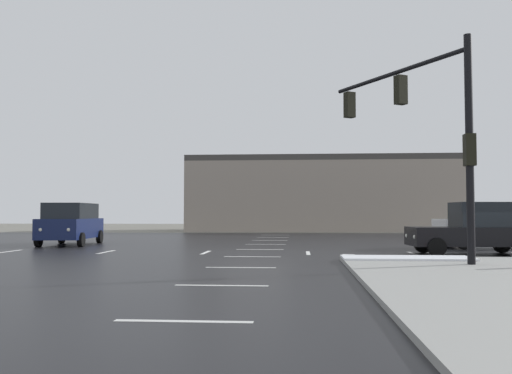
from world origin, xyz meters
TOP-DOWN VIEW (x-y plane):
  - ground_plane at (0.00, 0.00)m, footprint 120.00×120.00m
  - road_asphalt at (0.00, 0.00)m, footprint 44.00×44.00m
  - snow_strip_curbside at (5.00, -4.00)m, footprint 4.00×1.60m
  - lane_markings at (1.20, -1.38)m, footprint 36.15×36.15m
  - traffic_signal_mast at (5.56, -4.32)m, footprint 3.41×5.69m
  - strip_building_background at (3.63, 28.89)m, footprint 23.23×8.00m
  - suv_white at (10.21, 3.76)m, footprint 4.95×2.46m
  - suv_navy at (-9.44, 4.83)m, footprint 2.52×4.97m
  - sedan_black at (8.22, -0.31)m, footprint 4.62×2.24m

SIDE VIEW (x-z plane):
  - ground_plane at x=0.00m, z-range 0.00..0.00m
  - road_asphalt at x=0.00m, z-range 0.00..0.02m
  - lane_markings at x=1.20m, z-range 0.02..0.03m
  - snow_strip_curbside at x=5.00m, z-range 0.14..0.20m
  - sedan_black at x=8.22m, z-range 0.06..1.64m
  - suv_white at x=10.21m, z-range 0.08..2.11m
  - suv_navy at x=-9.44m, z-range 0.08..2.11m
  - strip_building_background at x=3.63m, z-range 0.00..6.49m
  - traffic_signal_mast at x=5.56m, z-range 1.25..7.73m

